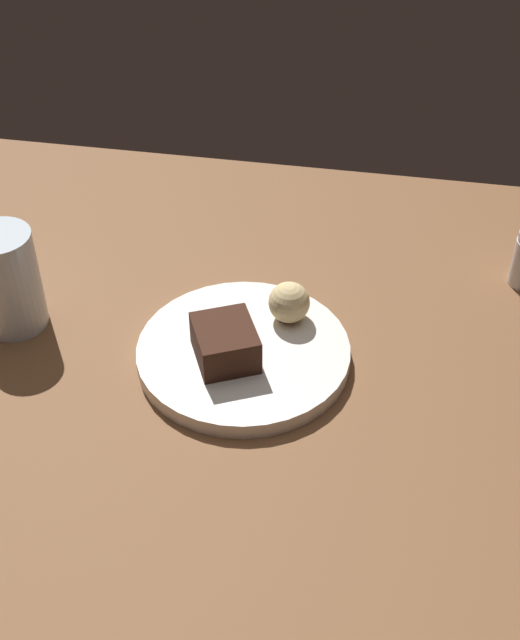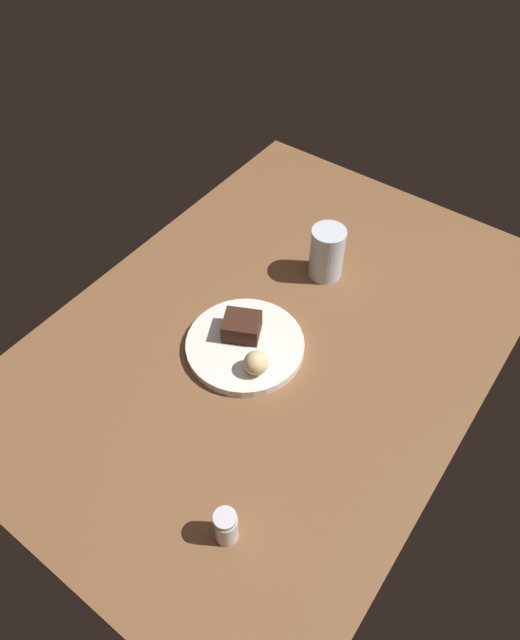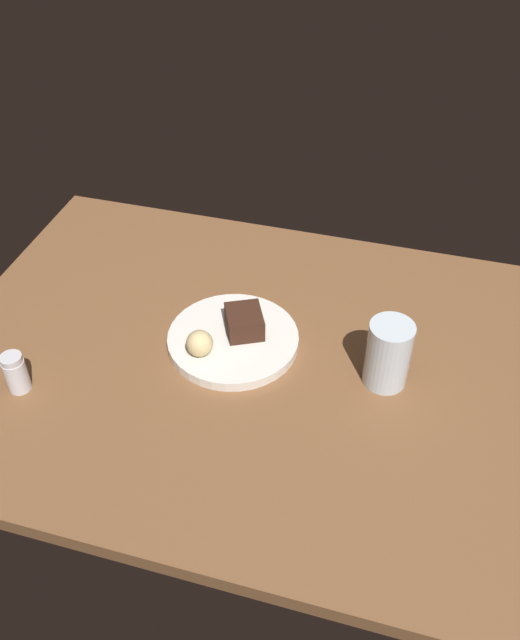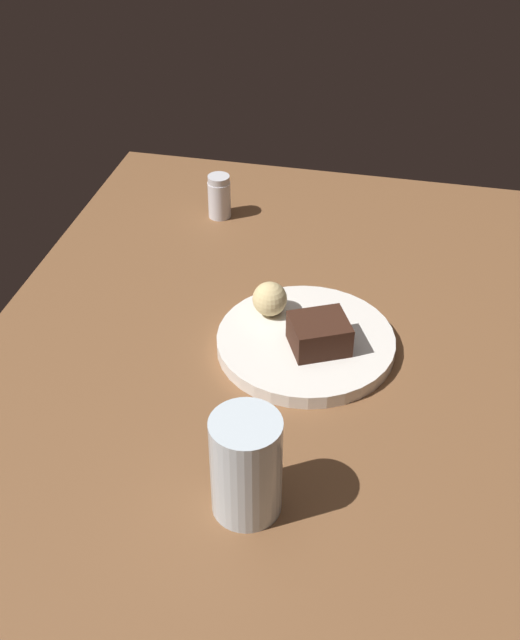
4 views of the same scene
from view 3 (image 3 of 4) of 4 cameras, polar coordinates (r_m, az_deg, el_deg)
The scene contains 6 objects.
dining_table at distance 124.17cm, azimuth 0.50°, elevation -3.92°, with size 120.00×84.00×3.00cm, color brown.
dessert_plate at distance 125.74cm, azimuth -2.27°, elevation -1.66°, with size 24.33×24.33×1.94cm, color white.
chocolate_cake_slice at distance 124.66cm, azimuth -1.32°, elevation -0.16°, with size 7.42×6.49×4.27cm, color #381E14.
bread_roll at distance 120.47cm, azimuth -5.10°, elevation -1.97°, with size 4.87×4.87×4.87cm, color #DBC184.
salt_shaker at distance 123.07cm, azimuth -19.87°, elevation -4.19°, with size 3.90×3.90×7.61cm.
water_glass at distance 117.33cm, azimuth 10.73°, elevation -2.83°, with size 7.71×7.71×12.66cm, color silver.
Camera 3 is at (22.45, -83.74, 90.40)cm, focal length 38.02 mm.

